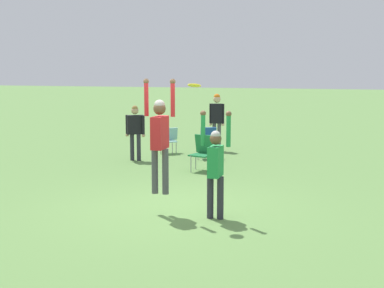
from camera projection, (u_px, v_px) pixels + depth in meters
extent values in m
plane|color=#608C47|center=(174.00, 210.00, 10.26)|extent=(120.00, 120.00, 0.00)
cylinder|color=#4C4C51|center=(155.00, 171.00, 9.90)|extent=(0.12, 0.12, 0.84)
cylinder|color=#4C4C51|center=(165.00, 172.00, 9.84)|extent=(0.12, 0.12, 0.84)
cube|color=red|center=(160.00, 133.00, 9.77)|extent=(0.21, 0.46, 0.60)
sphere|color=brown|center=(160.00, 109.00, 9.70)|extent=(0.23, 0.23, 0.23)
sphere|color=#B7B2AD|center=(160.00, 105.00, 9.69)|extent=(0.19, 0.19, 0.19)
cylinder|color=red|center=(146.00, 99.00, 9.75)|extent=(0.08, 0.08, 0.63)
sphere|color=brown|center=(146.00, 81.00, 9.71)|extent=(0.10, 0.10, 0.10)
cylinder|color=red|center=(173.00, 99.00, 9.61)|extent=(0.08, 0.08, 0.63)
sphere|color=brown|center=(173.00, 81.00, 9.56)|extent=(0.10, 0.10, 0.10)
cylinder|color=#2D2D38|center=(210.00, 197.00, 9.64)|extent=(0.12, 0.12, 0.78)
cylinder|color=#2D2D38|center=(220.00, 198.00, 9.59)|extent=(0.12, 0.12, 0.78)
cube|color=green|center=(215.00, 161.00, 9.52)|extent=(0.21, 0.42, 0.55)
sphere|color=brown|center=(216.00, 139.00, 9.46)|extent=(0.21, 0.21, 0.21)
sphere|color=#B7B2AD|center=(216.00, 136.00, 9.46)|extent=(0.18, 0.18, 0.18)
cylinder|color=green|center=(203.00, 130.00, 9.51)|extent=(0.08, 0.08, 0.58)
sphere|color=brown|center=(203.00, 113.00, 9.47)|extent=(0.10, 0.10, 0.10)
cylinder|color=green|center=(228.00, 130.00, 9.38)|extent=(0.08, 0.08, 0.58)
sphere|color=brown|center=(229.00, 114.00, 9.34)|extent=(0.10, 0.10, 0.10)
cylinder|color=yellow|center=(194.00, 85.00, 9.31)|extent=(0.23, 0.23, 0.07)
cylinder|color=gray|center=(191.00, 164.00, 13.86)|extent=(0.02, 0.02, 0.45)
cylinder|color=gray|center=(208.00, 165.00, 13.73)|extent=(0.02, 0.02, 0.45)
cylinder|color=gray|center=(196.00, 161.00, 14.29)|extent=(0.02, 0.02, 0.45)
cylinder|color=gray|center=(212.00, 162.00, 14.16)|extent=(0.02, 0.02, 0.45)
cube|color=#1E753D|center=(202.00, 155.00, 13.98)|extent=(0.66, 0.66, 0.04)
cube|color=#1E753D|center=(204.00, 144.00, 14.18)|extent=(0.54, 0.28, 0.49)
cylinder|color=gray|center=(198.00, 152.00, 15.79)|extent=(0.02, 0.02, 0.45)
cylinder|color=gray|center=(211.00, 153.00, 15.68)|extent=(0.02, 0.02, 0.45)
cylinder|color=gray|center=(202.00, 150.00, 16.18)|extent=(0.02, 0.02, 0.45)
cylinder|color=gray|center=(215.00, 151.00, 16.06)|extent=(0.02, 0.02, 0.45)
cube|color=#235193|center=(206.00, 144.00, 15.90)|extent=(0.62, 0.62, 0.04)
cube|color=#235193|center=(208.00, 135.00, 16.07)|extent=(0.49, 0.29, 0.48)
cylinder|color=gray|center=(161.00, 148.00, 16.78)|extent=(0.02, 0.02, 0.41)
cylinder|color=gray|center=(172.00, 148.00, 16.67)|extent=(0.02, 0.02, 0.41)
cylinder|color=gray|center=(165.00, 146.00, 17.14)|extent=(0.02, 0.02, 0.41)
cylinder|color=gray|center=(176.00, 147.00, 17.03)|extent=(0.02, 0.02, 0.41)
cube|color=#8CC6C1|center=(169.00, 141.00, 16.88)|extent=(0.63, 0.63, 0.04)
cube|color=#8CC6C1|center=(171.00, 134.00, 17.04)|extent=(0.42, 0.35, 0.39)
cylinder|color=#2D2D38|center=(132.00, 147.00, 15.67)|extent=(0.12, 0.12, 0.78)
cylinder|color=#2D2D38|center=(139.00, 147.00, 15.61)|extent=(0.12, 0.12, 0.78)
cube|color=black|center=(135.00, 125.00, 15.55)|extent=(0.50, 0.41, 0.55)
sphere|color=tan|center=(135.00, 111.00, 15.49)|extent=(0.21, 0.21, 0.21)
sphere|color=olive|center=(135.00, 109.00, 15.48)|extent=(0.18, 0.18, 0.18)
cylinder|color=black|center=(127.00, 125.00, 15.62)|extent=(0.08, 0.08, 0.59)
sphere|color=tan|center=(127.00, 135.00, 15.66)|extent=(0.10, 0.10, 0.10)
cylinder|color=black|center=(143.00, 125.00, 15.48)|extent=(0.08, 0.08, 0.59)
sphere|color=tan|center=(143.00, 135.00, 15.52)|extent=(0.10, 0.10, 0.10)
cylinder|color=#4C4C51|center=(214.00, 137.00, 17.55)|extent=(0.12, 0.12, 0.90)
cylinder|color=#4C4C51|center=(219.00, 137.00, 17.50)|extent=(0.12, 0.12, 0.90)
cube|color=black|center=(217.00, 113.00, 17.42)|extent=(0.40, 0.26, 0.64)
sphere|color=beige|center=(217.00, 99.00, 17.35)|extent=(0.24, 0.24, 0.24)
sphere|color=orange|center=(217.00, 97.00, 17.34)|extent=(0.21, 0.21, 0.21)
cylinder|color=black|center=(211.00, 114.00, 17.48)|extent=(0.08, 0.08, 0.68)
sphere|color=beige|center=(211.00, 124.00, 17.53)|extent=(0.10, 0.10, 0.10)
cylinder|color=black|center=(223.00, 114.00, 17.36)|extent=(0.08, 0.08, 0.68)
sphere|color=beige|center=(223.00, 125.00, 17.41)|extent=(0.10, 0.10, 0.10)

